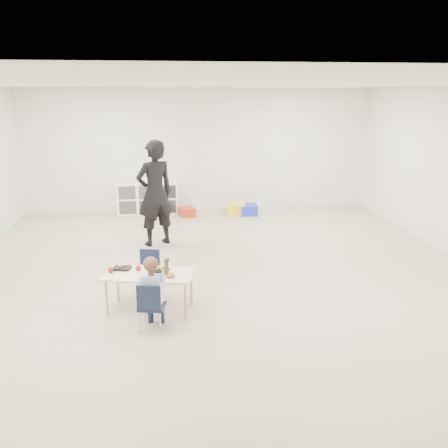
{
  "coord_description": "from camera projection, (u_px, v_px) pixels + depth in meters",
  "views": [
    {
      "loc": [
        -0.73,
        -6.49,
        2.68
      ],
      "look_at": [
        0.05,
        0.06,
        0.85
      ],
      "focal_mm": 38.0,
      "sensor_mm": 36.0,
      "label": 1
    }
  ],
  "objects": [
    {
      "name": "apple_far",
      "position": [
        111.0,
        270.0,
        5.92
      ],
      "size": [
        0.07,
        0.07,
        0.07
      ],
      "primitive_type": "sphere",
      "color": "maroon",
      "rests_on": "table"
    },
    {
      "name": "adult",
      "position": [
        155.0,
        193.0,
        8.44
      ],
      "size": [
        0.83,
        0.73,
        1.9
      ],
      "primitive_type": "imported",
      "rotation": [
        0.0,
        0.0,
        3.62
      ],
      "color": "black",
      "rests_on": "ground"
    },
    {
      "name": "apple_near",
      "position": [
        138.0,
        268.0,
        5.98
      ],
      "size": [
        0.07,
        0.07,
        0.07
      ],
      "primitive_type": "sphere",
      "color": "maroon",
      "rests_on": "table"
    },
    {
      "name": "lunch_tray_near",
      "position": [
        160.0,
        270.0,
        5.97
      ],
      "size": [
        0.25,
        0.2,
        0.03
      ],
      "primitive_type": "cube",
      "rotation": [
        0.0,
        0.0,
        -0.22
      ],
      "color": "black",
      "rests_on": "table"
    },
    {
      "name": "bin_yellow",
      "position": [
        236.0,
        208.0,
        10.87
      ],
      "size": [
        0.46,
        0.55,
        0.24
      ],
      "primitive_type": "cube",
      "rotation": [
        0.0,
        0.0,
        -0.15
      ],
      "color": "yellow",
      "rests_on": "ground"
    },
    {
      "name": "lunch_tray_far",
      "position": [
        122.0,
        268.0,
        6.05
      ],
      "size": [
        0.25,
        0.2,
        0.03
      ],
      "primitive_type": "cube",
      "rotation": [
        0.0,
        0.0,
        -0.22
      ],
      "color": "black",
      "rests_on": "table"
    },
    {
      "name": "child",
      "position": [
        151.0,
        292.0,
        5.43
      ],
      "size": [
        0.48,
        0.48,
        0.96
      ],
      "primitive_type": null,
      "rotation": [
        0.0,
        0.0,
        -0.22
      ],
      "color": "#BCD9FF",
      "rests_on": "chair_near"
    },
    {
      "name": "milk_carton",
      "position": [
        149.0,
        274.0,
        5.76
      ],
      "size": [
        0.08,
        0.08,
        0.1
      ],
      "primitive_type": "cube",
      "rotation": [
        0.0,
        0.0,
        -0.22
      ],
      "color": "white",
      "rests_on": "table"
    },
    {
      "name": "cubby_shelf",
      "position": [
        148.0,
        198.0,
        10.87
      ],
      "size": [
        1.4,
        0.4,
        0.7
      ],
      "primitive_type": "cube",
      "color": "white",
      "rests_on": "ground"
    },
    {
      "name": "chair_far",
      "position": [
        148.0,
        273.0,
        6.46
      ],
      "size": [
        0.35,
        0.33,
        0.61
      ],
      "primitive_type": null,
      "rotation": [
        0.0,
        0.0,
        -0.22
      ],
      "color": "#101932",
      "rests_on": "ground"
    },
    {
      "name": "bin_red",
      "position": [
        187.0,
        212.0,
        10.66
      ],
      "size": [
        0.4,
        0.47,
        0.2
      ],
      "primitive_type": "cube",
      "rotation": [
        0.0,
        0.0,
        0.26
      ],
      "color": "#BA2E12",
      "rests_on": "ground"
    },
    {
      "name": "bin_blue",
      "position": [
        249.0,
        209.0,
        10.8
      ],
      "size": [
        0.39,
        0.48,
        0.23
      ],
      "primitive_type": "cube",
      "rotation": [
        0.0,
        0.0,
        -0.05
      ],
      "color": "#182AB4",
      "rests_on": "ground"
    },
    {
      "name": "chair_near",
      "position": [
        152.0,
        306.0,
        5.48
      ],
      "size": [
        0.35,
        0.33,
        0.61
      ],
      "primitive_type": null,
      "rotation": [
        0.0,
        0.0,
        -0.22
      ],
      "color": "#101932",
      "rests_on": "ground"
    },
    {
      "name": "table",
      "position": [
        150.0,
        291.0,
        5.98
      ],
      "size": [
        1.2,
        0.78,
        0.51
      ],
      "rotation": [
        0.0,
        0.0,
        -0.22
      ],
      "color": "beige",
      "rests_on": "ground"
    },
    {
      "name": "bread_roll",
      "position": [
        170.0,
        275.0,
        5.77
      ],
      "size": [
        0.09,
        0.09,
        0.07
      ],
      "primitive_type": "ellipsoid",
      "color": "#BA824C",
      "rests_on": "table"
    },
    {
      "name": "room",
      "position": [
        221.0,
        187.0,
        6.63
      ],
      "size": [
        9.0,
        9.02,
        2.8
      ],
      "color": "#BDAB91",
      "rests_on": "ground"
    }
  ]
}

